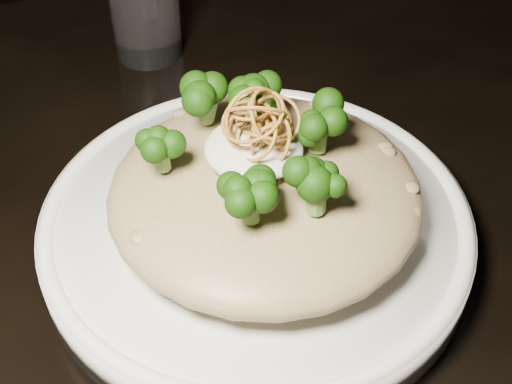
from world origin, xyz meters
TOP-DOWN VIEW (x-y plane):
  - table at (0.00, 0.00)m, footprint 1.10×0.80m
  - plate at (0.01, -0.05)m, footprint 0.32×0.32m
  - risotto at (0.01, -0.05)m, footprint 0.22×0.22m
  - broccoli at (0.01, -0.05)m, footprint 0.13×0.13m
  - cheese at (0.01, -0.04)m, footprint 0.07×0.07m
  - shallots at (0.01, -0.05)m, footprint 0.07×0.07m
  - drinking_glass at (-0.01, 0.24)m, footprint 0.08×0.08m

SIDE VIEW (x-z plane):
  - table at x=0.00m, z-range 0.29..1.04m
  - plate at x=0.01m, z-range 0.75..0.78m
  - risotto at x=0.01m, z-range 0.78..0.83m
  - drinking_glass at x=-0.01m, z-range 0.75..0.87m
  - cheese at x=0.01m, z-range 0.83..0.85m
  - broccoli at x=0.01m, z-range 0.83..0.88m
  - shallots at x=0.01m, z-range 0.85..0.90m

